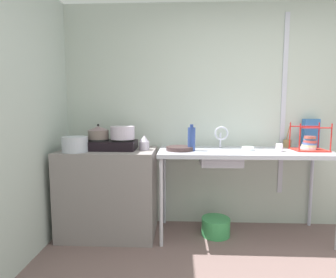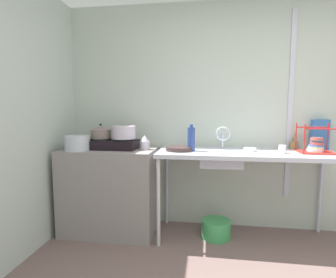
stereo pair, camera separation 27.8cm
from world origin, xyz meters
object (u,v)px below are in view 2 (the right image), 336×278
object	(u,v)px
sink_basin	(221,159)
small_bowl_on_drainboard	(250,150)
pot_on_left_burner	(101,132)
bucket_on_floor	(216,229)
pot_on_right_burner	(124,132)
cup_by_rack	(282,149)
bottle_by_sink	(191,139)
stove	(112,144)
faucet	(223,135)
cereal_box	(320,135)
frying_pan	(179,149)
utensil_jar	(294,145)
dish_rack	(316,146)
pot_beside_stove	(77,143)
percolator	(145,143)

from	to	relation	value
sink_basin	small_bowl_on_drainboard	xyz separation A→B (m)	(0.29, 0.04, 0.09)
pot_on_left_burner	bucket_on_floor	bearing A→B (deg)	-0.82
pot_on_right_burner	cup_by_rack	bearing A→B (deg)	-2.32
pot_on_right_burner	bottle_by_sink	bearing A→B (deg)	-2.46
pot_on_left_burner	cup_by_rack	size ratio (longest dim) A/B	2.69
stove	pot_on_right_burner	size ratio (longest dim) A/B	2.12
cup_by_rack	bottle_by_sink	distance (m)	0.88
faucet	cereal_box	xyz separation A→B (m)	(1.01, 0.15, 0.00)
frying_pan	cup_by_rack	xyz separation A→B (m)	(1.00, -0.04, 0.02)
small_bowl_on_drainboard	bucket_on_floor	xyz separation A→B (m)	(-0.32, -0.04, -0.84)
cereal_box	utensil_jar	size ratio (longest dim) A/B	1.33
dish_rack	utensil_jar	world-z (taller)	dish_rack
pot_on_right_burner	frying_pan	bearing A→B (deg)	-2.55
pot_beside_stove	faucet	xyz separation A→B (m)	(1.49, 0.28, 0.08)
pot_on_right_burner	frying_pan	xyz separation A→B (m)	(0.60, -0.03, -0.16)
stove	percolator	distance (m)	0.36
small_bowl_on_drainboard	dish_rack	bearing A→B (deg)	0.68
pot_beside_stove	cup_by_rack	size ratio (longest dim) A/B	3.12
pot_beside_stove	faucet	distance (m)	1.52
bottle_by_sink	bucket_on_floor	bearing A→B (deg)	2.84
pot_beside_stove	faucet	bearing A→B (deg)	10.83
pot_on_right_burner	dish_rack	size ratio (longest dim) A/B	0.78
bottle_by_sink	bucket_on_floor	world-z (taller)	bottle_by_sink
dish_rack	cup_by_rack	size ratio (longest dim) A/B	4.01
dish_rack	cereal_box	size ratio (longest dim) A/B	1.02
small_bowl_on_drainboard	pot_on_right_burner	bearing A→B (deg)	-179.07
bottle_by_sink	cereal_box	distance (m)	1.37
faucet	small_bowl_on_drainboard	xyz separation A→B (m)	(0.27, -0.09, -0.14)
sink_basin	utensil_jar	size ratio (longest dim) A/B	1.74
percolator	utensil_jar	world-z (taller)	utensil_jar
faucet	sink_basin	bearing A→B (deg)	-99.85
pot_beside_stove	cereal_box	bearing A→B (deg)	9.82
stove	bucket_on_floor	size ratio (longest dim) A/B	1.78
frying_pan	small_bowl_on_drainboard	bearing A→B (deg)	3.86
pot_on_left_burner	bucket_on_floor	distance (m)	1.60
stove	percolator	size ratio (longest dim) A/B	3.51
bucket_on_floor	dish_rack	bearing A→B (deg)	2.80
dish_rack	faucet	bearing A→B (deg)	174.66
pot_on_left_burner	frying_pan	bearing A→B (deg)	-1.79
pot_beside_stove	pot_on_left_burner	bearing A→B (deg)	43.03
pot_on_left_burner	pot_beside_stove	size ratio (longest dim) A/B	0.86
cup_by_rack	pot_on_right_burner	bearing A→B (deg)	177.68
sink_basin	cup_by_rack	size ratio (longest dim) A/B	5.13
faucet	bottle_by_sink	bearing A→B (deg)	-156.24
stove	pot_on_right_burner	bearing A→B (deg)	0.00
faucet	small_bowl_on_drainboard	distance (m)	0.31
small_bowl_on_drainboard	sink_basin	bearing A→B (deg)	-171.24
utensil_jar	frying_pan	bearing A→B (deg)	-166.95
sink_basin	dish_rack	xyz separation A→B (m)	(0.92, 0.05, 0.14)
frying_pan	pot_beside_stove	bearing A→B (deg)	-172.03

